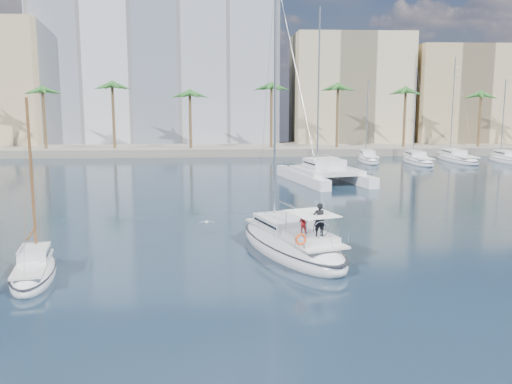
{
  "coord_description": "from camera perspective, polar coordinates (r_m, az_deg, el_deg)",
  "views": [
    {
      "loc": [
        -0.67,
        -32.96,
        9.41
      ],
      "look_at": [
        1.31,
        1.5,
        3.53
      ],
      "focal_mm": 40.0,
      "sensor_mm": 36.0,
      "label": 1
    }
  ],
  "objects": [
    {
      "name": "palm_right",
      "position": [
        96.42,
        18.05,
        9.72
      ],
      "size": [
        3.6,
        3.6,
        12.3
      ],
      "color": "brown",
      "rests_on": "ground"
    },
    {
      "name": "catamaran",
      "position": [
        63.23,
        6.89,
        2.11
      ],
      "size": [
        9.47,
        14.24,
        18.9
      ],
      "rotation": [
        0.0,
        0.0,
        0.24
      ],
      "color": "white",
      "rests_on": "ground"
    },
    {
      "name": "building_modern",
      "position": [
        106.67,
        -9.6,
        12.0
      ],
      "size": [
        42.0,
        16.0,
        28.0
      ],
      "primitive_type": "cube",
      "color": "silver",
      "rests_on": "ground"
    },
    {
      "name": "quay",
      "position": [
        94.38,
        -2.88,
        4.3
      ],
      "size": [
        120.0,
        14.0,
        1.2
      ],
      "primitive_type": "cube",
      "color": "gray",
      "rests_on": "ground"
    },
    {
      "name": "seagull",
      "position": [
        40.46,
        -4.95,
        -3.02
      ],
      "size": [
        1.08,
        0.47,
        0.2
      ],
      "color": "silver",
      "rests_on": "ground"
    },
    {
      "name": "moored_yacht_d",
      "position": [
        88.21,
        23.85,
        2.72
      ],
      "size": [
        3.52,
        9.55,
        11.9
      ],
      "primitive_type": null,
      "rotation": [
        0.0,
        0.0,
        0.09
      ],
      "color": "white",
      "rests_on": "ground"
    },
    {
      "name": "moored_yacht_b",
      "position": [
        83.1,
        15.83,
        2.8
      ],
      "size": [
        3.32,
        10.83,
        13.72
      ],
      "primitive_type": null,
      "rotation": [
        0.0,
        0.0,
        -0.02
      ],
      "color": "white",
      "rests_on": "ground"
    },
    {
      "name": "palm_left",
      "position": [
        95.94,
        -23.96,
        9.37
      ],
      "size": [
        3.6,
        3.6,
        12.3
      ],
      "color": "brown",
      "rests_on": "ground"
    },
    {
      "name": "building_tan_right",
      "position": [
        109.61,
        19.86,
        8.89
      ],
      "size": [
        18.0,
        12.0,
        18.0
      ],
      "primitive_type": "cube",
      "color": "tan",
      "rests_on": "ground"
    },
    {
      "name": "main_sloop",
      "position": [
        34.72,
        3.54,
        -5.16
      ],
      "size": [
        7.47,
        12.42,
        17.58
      ],
      "rotation": [
        0.0,
        0.0,
        0.34
      ],
      "color": "white",
      "rests_on": "ground"
    },
    {
      "name": "small_sloop",
      "position": [
        32.05,
        -21.34,
        -7.37
      ],
      "size": [
        3.34,
        7.13,
        9.86
      ],
      "rotation": [
        0.0,
        0.0,
        0.18
      ],
      "color": "white",
      "rests_on": "ground"
    },
    {
      "name": "moored_yacht_c",
      "position": [
        87.27,
        19.45,
        2.93
      ],
      "size": [
        3.98,
        12.33,
        15.54
      ],
      "primitive_type": null,
      "rotation": [
        0.0,
        0.0,
        0.03
      ],
      "color": "white",
      "rests_on": "ground"
    },
    {
      "name": "palm_centre",
      "position": [
        89.97,
        -2.91,
        10.21
      ],
      "size": [
        3.6,
        3.6,
        12.3
      ],
      "color": "brown",
      "rests_on": "ground"
    },
    {
      "name": "building_beige",
      "position": [
        105.43,
        9.26,
        9.87
      ],
      "size": [
        20.0,
        14.0,
        20.0
      ],
      "primitive_type": "cube",
      "color": "#C4B68D",
      "rests_on": "ground"
    },
    {
      "name": "moored_yacht_a",
      "position": [
        83.13,
        11.14,
        2.99
      ],
      "size": [
        3.37,
        9.52,
        11.9
      ],
      "primitive_type": null,
      "rotation": [
        0.0,
        0.0,
        -0.07
      ],
      "color": "white",
      "rests_on": "ground"
    },
    {
      "name": "ground",
      "position": [
        34.29,
        -2.06,
        -6.27
      ],
      "size": [
        160.0,
        160.0,
        0.0
      ],
      "primitive_type": "plane",
      "color": "black",
      "rests_on": "ground"
    }
  ]
}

